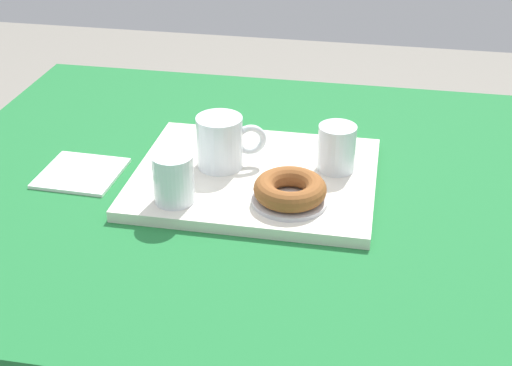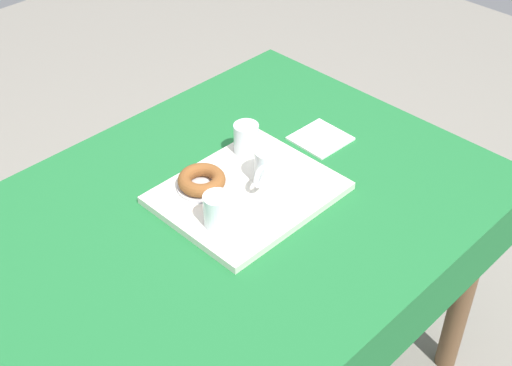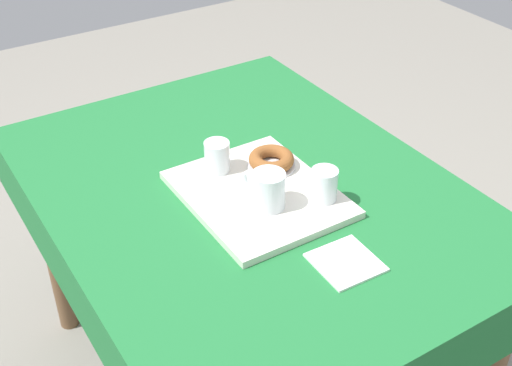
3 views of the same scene
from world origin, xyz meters
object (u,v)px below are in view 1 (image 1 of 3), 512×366
at_px(sugar_donut_left, 290,189).
at_px(paper_napkin, 81,173).
at_px(serving_tray, 255,178).
at_px(water_glass_near, 174,180).
at_px(dining_table, 284,232).
at_px(tea_mug_left, 221,144).
at_px(water_glass_far, 337,150).
at_px(donut_plate_left, 290,200).

distance_m(sugar_donut_left, paper_napkin, 0.39).
xyz_separation_m(serving_tray, water_glass_near, (0.11, 0.11, 0.05)).
xyz_separation_m(dining_table, serving_tray, (0.05, 0.00, 0.11)).
xyz_separation_m(serving_tray, tea_mug_left, (0.06, -0.02, 0.05)).
bearing_deg(water_glass_near, water_glass_far, -147.67).
relative_size(dining_table, paper_napkin, 9.41).
bearing_deg(water_glass_near, donut_plate_left, -170.50).
xyz_separation_m(tea_mug_left, paper_napkin, (0.24, 0.04, -0.06)).
bearing_deg(water_glass_far, sugar_donut_left, 63.42).
relative_size(water_glass_near, paper_napkin, 0.60).
height_order(tea_mug_left, donut_plate_left, tea_mug_left).
bearing_deg(serving_tray, water_glass_near, 45.91).
distance_m(dining_table, tea_mug_left, 0.20).
relative_size(dining_table, water_glass_far, 15.65).
distance_m(tea_mug_left, water_glass_near, 0.14).
distance_m(water_glass_near, sugar_donut_left, 0.18).
bearing_deg(tea_mug_left, serving_tray, 165.45).
bearing_deg(paper_napkin, sugar_donut_left, 171.74).
xyz_separation_m(dining_table, tea_mug_left, (0.12, -0.01, 0.16)).
height_order(dining_table, water_glass_far, water_glass_far).
bearing_deg(water_glass_near, tea_mug_left, -109.93).
bearing_deg(donut_plate_left, sugar_donut_left, 0.00).
bearing_deg(water_glass_near, paper_napkin, -23.39).
bearing_deg(tea_mug_left, paper_napkin, 10.14).
distance_m(donut_plate_left, sugar_donut_left, 0.02).
bearing_deg(donut_plate_left, water_glass_far, -116.58).
xyz_separation_m(water_glass_far, paper_napkin, (0.44, 0.07, -0.05)).
height_order(serving_tray, tea_mug_left, tea_mug_left).
relative_size(tea_mug_left, water_glass_near, 1.46).
distance_m(water_glass_near, paper_napkin, 0.22).
height_order(water_glass_near, sugar_donut_left, water_glass_near).
relative_size(tea_mug_left, sugar_donut_left, 1.02).
xyz_separation_m(tea_mug_left, donut_plate_left, (-0.13, 0.10, -0.04)).
height_order(dining_table, tea_mug_left, tea_mug_left).
height_order(water_glass_near, donut_plate_left, water_glass_near).
xyz_separation_m(tea_mug_left, water_glass_near, (0.05, 0.13, -0.01)).
relative_size(sugar_donut_left, paper_napkin, 0.86).
distance_m(water_glass_far, paper_napkin, 0.45).
distance_m(dining_table, water_glass_near, 0.25).
bearing_deg(dining_table, serving_tray, 2.80).
bearing_deg(donut_plate_left, tea_mug_left, -36.20).
height_order(dining_table, paper_napkin, paper_napkin).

